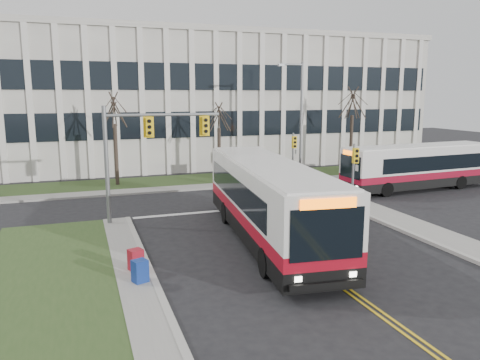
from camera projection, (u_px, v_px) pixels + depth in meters
name	position (u px, v px, depth m)	size (l,w,h in m)	color
ground	(296.00, 253.00, 20.16)	(120.00, 120.00, 0.00)	black
grass_verge	(36.00, 354.00, 12.27)	(5.00, 26.00, 0.12)	#304A1F
sidewalk_west	(151.00, 334.00, 13.24)	(1.20, 26.00, 0.14)	#9E9B93
sidewalk_cross	(268.00, 183.00, 35.88)	(44.00, 1.60, 0.14)	#9E9B93
building_lawn	(255.00, 177.00, 38.48)	(44.00, 5.00, 0.12)	#304A1F
office_building	(214.00, 101.00, 48.54)	(40.00, 16.00, 12.00)	silver
mast_arm_signal	(139.00, 143.00, 24.22)	(6.11, 0.38, 6.20)	slate
signal_pole_near	(354.00, 165.00, 28.44)	(0.34, 0.39, 3.80)	slate
signal_pole_far	(294.00, 150.00, 36.33)	(0.34, 0.39, 3.80)	slate
streetlight	(299.00, 114.00, 36.86)	(2.15, 0.25, 9.20)	slate
directory_sign	(228.00, 166.00, 37.00)	(1.50, 0.12, 2.00)	slate
tree_left	(114.00, 111.00, 33.93)	(1.80, 1.80, 7.70)	#42352B
tree_mid	(219.00, 118.00, 36.82)	(1.80, 1.80, 6.82)	#42352B
tree_right	(353.00, 104.00, 40.33)	(1.80, 1.80, 8.25)	#42352B
bus_main	(268.00, 203.00, 21.65)	(2.93, 13.54, 3.61)	silver
bus_cross	(418.00, 168.00, 33.46)	(2.54, 11.72, 3.13)	silver
newspaper_box_blue	(140.00, 273.00, 16.71)	(0.50, 0.45, 0.95)	navy
newspaper_box_red	(136.00, 261.00, 17.86)	(0.50, 0.45, 0.95)	maroon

